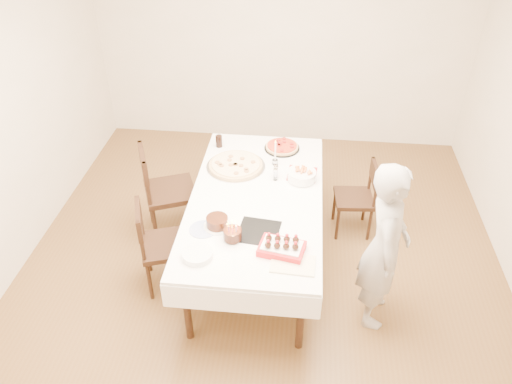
# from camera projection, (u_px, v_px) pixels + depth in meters

# --- Properties ---
(floor) EXTENTS (5.00, 5.00, 0.00)m
(floor) POSITION_uv_depth(u_px,v_px,m) (261.00, 269.00, 4.68)
(floor) COLOR brown
(floor) RESTS_ON ground
(wall_back) EXTENTS (4.50, 0.04, 2.70)m
(wall_back) POSITION_uv_depth(u_px,v_px,m) (282.00, 37.00, 5.89)
(wall_back) COLOR beige
(wall_back) RESTS_ON floor
(dining_table) EXTENTS (1.32, 2.23, 0.75)m
(dining_table) POSITION_uv_depth(u_px,v_px,m) (256.00, 230.00, 4.56)
(dining_table) COLOR white
(dining_table) RESTS_ON floor
(chair_right_savory) EXTENTS (0.43, 0.43, 0.79)m
(chair_right_savory) POSITION_uv_depth(u_px,v_px,m) (354.00, 198.00, 4.92)
(chair_right_savory) COLOR #301E10
(chair_right_savory) RESTS_ON floor
(chair_left_savory) EXTENTS (0.66, 0.66, 0.99)m
(chair_left_savory) POSITION_uv_depth(u_px,v_px,m) (170.00, 191.00, 4.84)
(chair_left_savory) COLOR #301E10
(chair_left_savory) RESTS_ON floor
(chair_left_dessert) EXTENTS (0.57, 0.57, 0.87)m
(chair_left_dessert) POSITION_uv_depth(u_px,v_px,m) (166.00, 245.00, 4.30)
(chair_left_dessert) COLOR #301E10
(chair_left_dessert) RESTS_ON floor
(person) EXTENTS (0.41, 0.58, 1.49)m
(person) POSITION_uv_depth(u_px,v_px,m) (385.00, 247.00, 3.83)
(person) COLOR beige
(person) RESTS_ON floor
(pizza_white) EXTENTS (0.72, 0.72, 0.04)m
(pizza_white) POSITION_uv_depth(u_px,v_px,m) (236.00, 165.00, 4.71)
(pizza_white) COLOR beige
(pizza_white) RESTS_ON dining_table
(pizza_pepperoni) EXTENTS (0.44, 0.44, 0.04)m
(pizza_pepperoni) POSITION_uv_depth(u_px,v_px,m) (282.00, 147.00, 4.98)
(pizza_pepperoni) COLOR red
(pizza_pepperoni) RESTS_ON dining_table
(red_placemat) EXTENTS (0.28, 0.28, 0.01)m
(red_placemat) POSITION_uv_depth(u_px,v_px,m) (302.00, 174.00, 4.63)
(red_placemat) COLOR #B21E1E
(red_placemat) RESTS_ON dining_table
(pasta_bowl) EXTENTS (0.31, 0.31, 0.08)m
(pasta_bowl) POSITION_uv_depth(u_px,v_px,m) (302.00, 175.00, 4.52)
(pasta_bowl) COLOR white
(pasta_bowl) RESTS_ON dining_table
(taper_candle) EXTENTS (0.07, 0.07, 0.27)m
(taper_candle) POSITION_uv_depth(u_px,v_px,m) (275.00, 152.00, 4.68)
(taper_candle) COLOR white
(taper_candle) RESTS_ON dining_table
(shaker_pair) EXTENTS (0.10, 0.10, 0.12)m
(shaker_pair) POSITION_uv_depth(u_px,v_px,m) (275.00, 174.00, 4.52)
(shaker_pair) COLOR white
(shaker_pair) RESTS_ON dining_table
(cola_glass) EXTENTS (0.08, 0.08, 0.12)m
(cola_glass) POSITION_uv_depth(u_px,v_px,m) (219.00, 141.00, 4.99)
(cola_glass) COLOR black
(cola_glass) RESTS_ON dining_table
(layer_cake) EXTENTS (0.28, 0.28, 0.09)m
(layer_cake) POSITION_uv_depth(u_px,v_px,m) (217.00, 222.00, 3.99)
(layer_cake) COLOR #35190D
(layer_cake) RESTS_ON dining_table
(cake_board) EXTENTS (0.36, 0.36, 0.01)m
(cake_board) POSITION_uv_depth(u_px,v_px,m) (259.00, 232.00, 3.97)
(cake_board) COLOR black
(cake_board) RESTS_ON dining_table
(birthday_cake) EXTENTS (0.15, 0.15, 0.15)m
(birthday_cake) POSITION_uv_depth(u_px,v_px,m) (232.00, 231.00, 3.84)
(birthday_cake) COLOR #361A0E
(birthday_cake) RESTS_ON dining_table
(strawberry_box) EXTENTS (0.38, 0.29, 0.08)m
(strawberry_box) POSITION_uv_depth(u_px,v_px,m) (282.00, 247.00, 3.76)
(strawberry_box) COLOR red
(strawberry_box) RESTS_ON dining_table
(box_lid) EXTENTS (0.34, 0.23, 0.03)m
(box_lid) POSITION_uv_depth(u_px,v_px,m) (293.00, 265.00, 3.67)
(box_lid) COLOR beige
(box_lid) RESTS_ON dining_table
(plate_stack) EXTENTS (0.23, 0.23, 0.05)m
(plate_stack) POSITION_uv_depth(u_px,v_px,m) (197.00, 254.00, 3.72)
(plate_stack) COLOR white
(plate_stack) RESTS_ON dining_table
(china_plate) EXTENTS (0.29, 0.29, 0.01)m
(china_plate) POSITION_uv_depth(u_px,v_px,m) (203.00, 229.00, 3.98)
(china_plate) COLOR white
(china_plate) RESTS_ON dining_table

